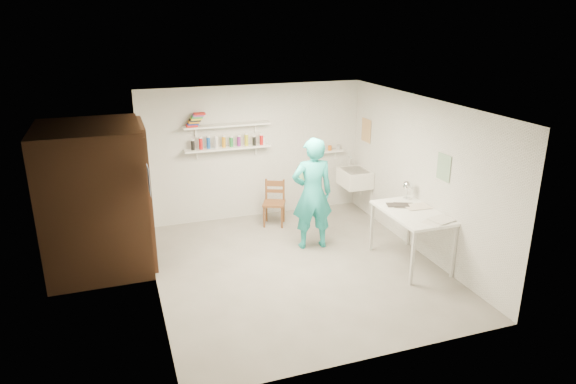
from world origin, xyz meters
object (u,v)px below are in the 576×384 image
object	(u,v)px
work_table	(411,238)
wall_clock	(306,172)
belfast_sink	(355,178)
desk_lamp	(408,185)
man	(312,194)
wooden_chair	(274,203)

from	to	relation	value
work_table	wall_clock	bearing A→B (deg)	133.64
belfast_sink	desk_lamp	world-z (taller)	desk_lamp
work_table	man	bearing A→B (deg)	138.57
work_table	desk_lamp	xyz separation A→B (m)	(0.21, 0.50, 0.63)
man	wall_clock	bearing A→B (deg)	-77.29
desk_lamp	belfast_sink	bearing A→B (deg)	93.39
wooden_chair	work_table	bearing A→B (deg)	-30.48
wall_clock	desk_lamp	bearing A→B (deg)	-21.86
belfast_sink	wooden_chair	bearing A→B (deg)	-179.43
belfast_sink	man	size ratio (longest dim) A/B	0.34
work_table	desk_lamp	size ratio (longest dim) A/B	8.00
belfast_sink	work_table	bearing A→B (deg)	-92.99
man	desk_lamp	distance (m)	1.48
man	wooden_chair	xyz separation A→B (m)	(-0.29, 1.07, -0.50)
wooden_chair	man	bearing A→B (deg)	-50.03
desk_lamp	wall_clock	bearing A→B (deg)	151.79
belfast_sink	desk_lamp	bearing A→B (deg)	-86.61
man	desk_lamp	world-z (taller)	man
belfast_sink	man	bearing A→B (deg)	-139.66
wall_clock	wooden_chair	world-z (taller)	wall_clock
man	work_table	bearing A→B (deg)	144.93
wall_clock	man	bearing A→B (deg)	-77.29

